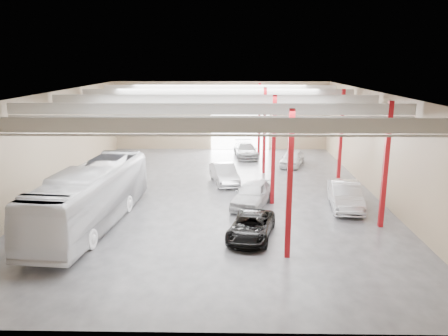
{
  "coord_description": "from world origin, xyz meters",
  "views": [
    {
      "loc": [
        1.17,
        -29.1,
        9.01
      ],
      "look_at": [
        0.66,
        -1.37,
        2.2
      ],
      "focal_mm": 35.0,
      "sensor_mm": 36.0,
      "label": 1
    }
  ],
  "objects_px": {
    "car_right_far": "(292,158)",
    "black_sedan": "(251,226)",
    "car_row_a": "(253,194)",
    "car_row_b": "(224,174)",
    "car_row_c": "(246,150)",
    "coach_bus": "(91,196)",
    "car_right_near": "(345,195)"
  },
  "relations": [
    {
      "from": "car_right_near",
      "to": "black_sedan",
      "type": "bearing_deg",
      "value": -135.29
    },
    {
      "from": "car_row_a",
      "to": "black_sedan",
      "type": "bearing_deg",
      "value": -74.8
    },
    {
      "from": "car_row_a",
      "to": "car_row_b",
      "type": "relative_size",
      "value": 1.07
    },
    {
      "from": "car_right_far",
      "to": "car_row_c",
      "type": "bearing_deg",
      "value": 158.07
    },
    {
      "from": "car_row_a",
      "to": "car_row_b",
      "type": "bearing_deg",
      "value": 128.64
    },
    {
      "from": "black_sedan",
      "to": "car_row_a",
      "type": "height_order",
      "value": "car_row_a"
    },
    {
      "from": "car_row_a",
      "to": "car_right_near",
      "type": "height_order",
      "value": "car_right_near"
    },
    {
      "from": "coach_bus",
      "to": "black_sedan",
      "type": "distance_m",
      "value": 9.08
    },
    {
      "from": "black_sedan",
      "to": "car_right_far",
      "type": "relative_size",
      "value": 1.09
    },
    {
      "from": "coach_bus",
      "to": "black_sedan",
      "type": "xyz_separation_m",
      "value": [
        8.85,
        -1.71,
        -1.05
      ]
    },
    {
      "from": "coach_bus",
      "to": "car_right_near",
      "type": "relative_size",
      "value": 2.4
    },
    {
      "from": "car_right_near",
      "to": "car_right_far",
      "type": "relative_size",
      "value": 1.21
    },
    {
      "from": "car_row_c",
      "to": "car_right_far",
      "type": "bearing_deg",
      "value": -46.72
    },
    {
      "from": "black_sedan",
      "to": "car_row_c",
      "type": "bearing_deg",
      "value": 101.31
    },
    {
      "from": "black_sedan",
      "to": "car_row_a",
      "type": "relative_size",
      "value": 0.95
    },
    {
      "from": "black_sedan",
      "to": "car_row_b",
      "type": "relative_size",
      "value": 1.01
    },
    {
      "from": "car_row_b",
      "to": "car_row_c",
      "type": "bearing_deg",
      "value": 65.41
    },
    {
      "from": "black_sedan",
      "to": "car_right_far",
      "type": "height_order",
      "value": "car_right_far"
    },
    {
      "from": "coach_bus",
      "to": "car_row_b",
      "type": "xyz_separation_m",
      "value": [
        7.26,
        8.69,
        -0.94
      ]
    },
    {
      "from": "black_sedan",
      "to": "car_right_far",
      "type": "xyz_separation_m",
      "value": [
        4.32,
        16.28,
        0.08
      ]
    },
    {
      "from": "coach_bus",
      "to": "car_row_c",
      "type": "bearing_deg",
      "value": 68.62
    },
    {
      "from": "black_sedan",
      "to": "car_row_b",
      "type": "height_order",
      "value": "car_row_b"
    },
    {
      "from": "car_row_b",
      "to": "car_row_c",
      "type": "height_order",
      "value": "car_row_b"
    },
    {
      "from": "coach_bus",
      "to": "car_right_far",
      "type": "distance_m",
      "value": 19.66
    },
    {
      "from": "car_row_b",
      "to": "car_row_c",
      "type": "xyz_separation_m",
      "value": [
        1.9,
        9.32,
        -0.03
      ]
    },
    {
      "from": "car_row_b",
      "to": "car_right_far",
      "type": "relative_size",
      "value": 1.08
    },
    {
      "from": "car_right_far",
      "to": "black_sedan",
      "type": "bearing_deg",
      "value": -86.12
    },
    {
      "from": "car_right_far",
      "to": "coach_bus",
      "type": "bearing_deg",
      "value": -113.39
    },
    {
      "from": "coach_bus",
      "to": "car_row_a",
      "type": "height_order",
      "value": "coach_bus"
    },
    {
      "from": "car_row_b",
      "to": "car_right_far",
      "type": "height_order",
      "value": "car_row_b"
    },
    {
      "from": "car_row_a",
      "to": "car_row_c",
      "type": "distance_m",
      "value": 14.52
    },
    {
      "from": "car_row_a",
      "to": "car_row_c",
      "type": "xyz_separation_m",
      "value": [
        0.0,
        14.52,
        -0.11
      ]
    }
  ]
}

